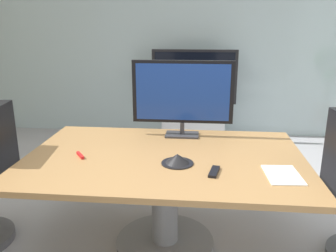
% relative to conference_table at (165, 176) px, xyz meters
% --- Properties ---
extents(ground_plane, '(7.20, 7.20, 0.00)m').
position_rel_conference_table_xyz_m(ground_plane, '(0.01, -0.10, -0.56)').
color(ground_plane, '#99999E').
extents(wall_back_glass_partition, '(6.20, 0.10, 2.85)m').
position_rel_conference_table_xyz_m(wall_back_glass_partition, '(0.01, 2.97, 0.86)').
color(wall_back_glass_partition, '#9EB2B7').
rests_on(wall_back_glass_partition, ground).
extents(conference_table, '(2.01, 1.32, 0.73)m').
position_rel_conference_table_xyz_m(conference_table, '(0.00, 0.00, 0.00)').
color(conference_table, olive).
rests_on(conference_table, ground).
extents(tv_monitor, '(0.84, 0.18, 0.64)m').
position_rel_conference_table_xyz_m(tv_monitor, '(0.10, 0.49, 0.53)').
color(tv_monitor, '#333338').
rests_on(tv_monitor, conference_table).
extents(wall_display_unit, '(1.20, 0.36, 1.31)m').
position_rel_conference_table_xyz_m(wall_display_unit, '(0.14, 2.61, -0.12)').
color(wall_display_unit, '#B7BABC').
rests_on(wall_display_unit, ground).
extents(conference_phone, '(0.22, 0.22, 0.07)m').
position_rel_conference_table_xyz_m(conference_phone, '(0.10, -0.15, 0.20)').
color(conference_phone, black).
rests_on(conference_phone, conference_table).
extents(remote_control, '(0.08, 0.18, 0.02)m').
position_rel_conference_table_xyz_m(remote_control, '(0.35, -0.28, 0.18)').
color(remote_control, black).
rests_on(remote_control, conference_table).
extents(whiteboard_marker, '(0.09, 0.12, 0.02)m').
position_rel_conference_table_xyz_m(whiteboard_marker, '(-0.60, -0.08, 0.18)').
color(whiteboard_marker, red).
rests_on(whiteboard_marker, conference_table).
extents(paper_notepad, '(0.23, 0.31, 0.01)m').
position_rel_conference_table_xyz_m(paper_notepad, '(0.78, -0.28, 0.17)').
color(paper_notepad, white).
rests_on(paper_notepad, conference_table).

